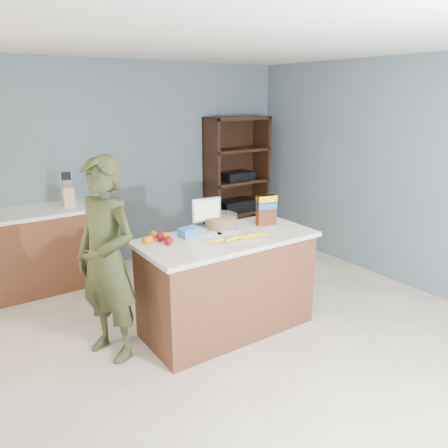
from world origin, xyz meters
TOP-DOWN VIEW (x-y plane):
  - floor at (0.00, 0.00)m, footprint 4.50×5.00m
  - walls at (0.00, 0.00)m, footprint 4.52×5.02m
  - counter_peninsula at (0.00, 0.30)m, footprint 1.56×0.76m
  - back_cabinet at (-1.20, 2.20)m, footprint 1.24×0.62m
  - shelving_unit at (1.55, 2.35)m, footprint 0.90×0.40m
  - person at (-1.02, 0.50)m, footprint 0.59×0.71m
  - knife_block at (-0.85, 2.14)m, footprint 0.12×0.10m
  - envelopes at (-0.01, 0.38)m, footprint 0.41×0.23m
  - bananas at (0.02, 0.16)m, footprint 0.57×0.16m
  - apples at (-0.54, 0.45)m, footprint 0.09×0.19m
  - oranges at (-0.57, 0.53)m, footprint 0.27×0.17m
  - blue_carton at (-0.28, 0.48)m, footprint 0.20×0.15m
  - salad_bowl at (0.10, 0.54)m, footprint 0.30×0.30m
  - tv at (-0.01, 0.63)m, footprint 0.28×0.12m
  - cereal_box at (0.51, 0.38)m, footprint 0.20×0.11m

SIDE VIEW (x-z plane):
  - floor at x=0.00m, z-range -0.01..0.01m
  - counter_peninsula at x=0.00m, z-range -0.03..0.87m
  - back_cabinet at x=-1.20m, z-range 0.00..0.90m
  - person at x=-1.02m, z-range 0.00..1.66m
  - shelving_unit at x=1.55m, z-range -0.04..1.76m
  - envelopes at x=-0.01m, z-range 0.90..0.90m
  - bananas at x=0.02m, z-range 0.90..0.94m
  - oranges at x=-0.57m, z-range 0.90..0.96m
  - apples at x=-0.54m, z-range 0.90..0.97m
  - blue_carton at x=-0.28m, z-range 0.90..0.98m
  - salad_bowl at x=0.10m, z-range 0.89..1.02m
  - knife_block at x=-0.85m, z-range 0.86..1.17m
  - tv at x=-0.01m, z-range 0.92..1.20m
  - cereal_box at x=0.51m, z-range 0.92..1.21m
  - walls at x=0.00m, z-range 0.40..2.91m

